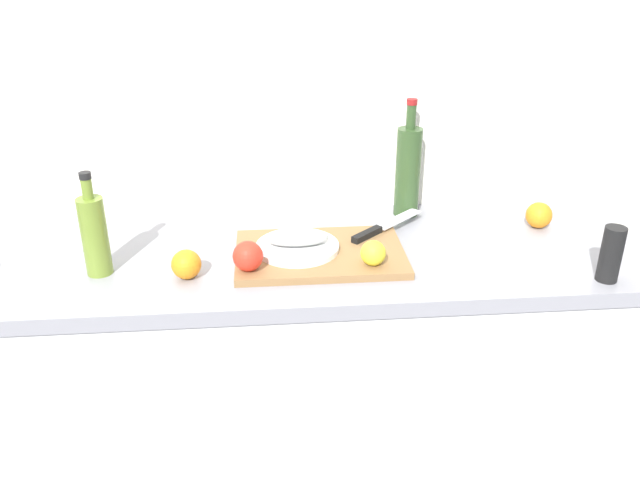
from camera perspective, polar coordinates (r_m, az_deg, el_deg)
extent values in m
cube|color=white|center=(1.94, -4.55, 12.60)|extent=(3.20, 0.05, 2.50)
cube|color=white|center=(2.00, -3.59, -13.19)|extent=(2.00, 0.58, 0.86)
cube|color=gray|center=(1.76, -3.98, -1.59)|extent=(2.00, 0.60, 0.04)
cube|color=olive|center=(1.71, 0.00, -1.21)|extent=(0.44, 0.30, 0.02)
cylinder|color=white|center=(1.71, -2.00, -0.62)|extent=(0.22, 0.22, 0.01)
ellipsoid|color=#999E99|center=(1.70, -2.01, 0.15)|extent=(0.16, 0.07, 0.04)
cube|color=silver|center=(1.89, 6.91, 1.84)|extent=(0.16, 0.15, 0.00)
cube|color=black|center=(1.78, 4.15, 0.49)|extent=(0.10, 0.09, 0.02)
sphere|color=yellow|center=(1.62, 4.69, -1.15)|extent=(0.06, 0.06, 0.06)
sphere|color=red|center=(1.60, -6.35, -1.42)|extent=(0.08, 0.08, 0.08)
cylinder|color=olive|center=(1.68, -19.16, 0.29)|extent=(0.06, 0.06, 0.20)
cylinder|color=olive|center=(1.64, -19.77, 4.26)|extent=(0.03, 0.03, 0.05)
cylinder|color=black|center=(1.63, -19.94, 5.34)|extent=(0.03, 0.03, 0.02)
cylinder|color=#2D4723|center=(1.95, 7.72, 5.90)|extent=(0.07, 0.07, 0.27)
cylinder|color=#2D4723|center=(1.91, 8.01, 10.67)|extent=(0.03, 0.03, 0.07)
cylinder|color=maroon|center=(1.90, 8.09, 11.93)|extent=(0.03, 0.03, 0.02)
sphere|color=orange|center=(1.63, -11.66, -2.11)|extent=(0.07, 0.07, 0.07)
sphere|color=orange|center=(1.98, 18.66, 2.08)|extent=(0.08, 0.08, 0.08)
cylinder|color=black|center=(1.72, 24.18, -1.14)|extent=(0.05, 0.05, 0.14)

